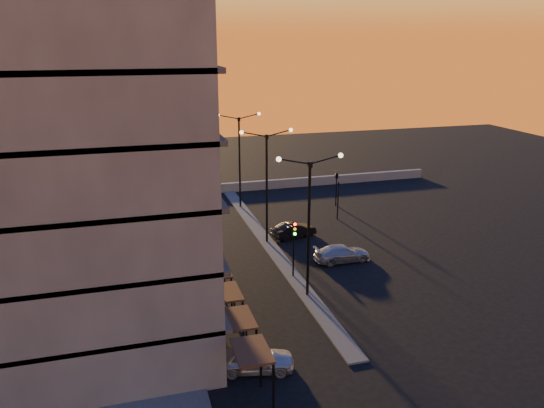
% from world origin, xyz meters
% --- Properties ---
extents(ground, '(120.00, 120.00, 0.00)m').
position_xyz_m(ground, '(0.00, 0.00, 0.00)').
color(ground, black).
rests_on(ground, ground).
extents(sidewalk_west, '(5.00, 40.00, 0.12)m').
position_xyz_m(sidewalk_west, '(-10.50, 4.00, 0.06)').
color(sidewalk_west, '#484846').
rests_on(sidewalk_west, ground).
extents(median, '(1.20, 36.00, 0.12)m').
position_xyz_m(median, '(0.00, 10.00, 0.06)').
color(median, '#484846').
rests_on(median, ground).
extents(parapet, '(44.00, 0.50, 1.00)m').
position_xyz_m(parapet, '(2.00, 26.00, 0.50)').
color(parapet, slate).
rests_on(parapet, ground).
extents(building, '(14.35, 17.08, 25.00)m').
position_xyz_m(building, '(-14.00, 0.03, 11.91)').
color(building, '#66605A').
rests_on(building, ground).
extents(streetlamp_near, '(4.32, 0.32, 9.51)m').
position_xyz_m(streetlamp_near, '(0.00, 0.00, 5.59)').
color(streetlamp_near, black).
rests_on(streetlamp_near, ground).
extents(streetlamp_mid, '(4.32, 0.32, 9.51)m').
position_xyz_m(streetlamp_mid, '(0.00, 10.00, 5.59)').
color(streetlamp_mid, black).
rests_on(streetlamp_mid, ground).
extents(streetlamp_far, '(4.32, 0.32, 9.51)m').
position_xyz_m(streetlamp_far, '(0.00, 20.00, 5.59)').
color(streetlamp_far, black).
rests_on(streetlamp_far, ground).
extents(traffic_light_main, '(0.28, 0.44, 4.25)m').
position_xyz_m(traffic_light_main, '(0.00, 2.87, 2.89)').
color(traffic_light_main, black).
rests_on(traffic_light_main, ground).
extents(signal_east_a, '(0.13, 0.16, 3.60)m').
position_xyz_m(signal_east_a, '(8.00, 14.00, 1.93)').
color(signal_east_a, black).
rests_on(signal_east_a, ground).
extents(signal_east_b, '(0.42, 1.99, 3.60)m').
position_xyz_m(signal_east_b, '(9.50, 18.00, 3.10)').
color(signal_east_b, black).
rests_on(signal_east_b, ground).
extents(car_hatchback, '(4.37, 2.57, 1.40)m').
position_xyz_m(car_hatchback, '(-5.39, -7.00, 0.70)').
color(car_hatchback, '#BBBCC3').
rests_on(car_hatchback, ground).
extents(car_sedan, '(4.07, 2.20, 1.27)m').
position_xyz_m(car_sedan, '(2.58, 10.65, 0.64)').
color(car_sedan, black).
rests_on(car_sedan, ground).
extents(car_wagon, '(4.36, 1.82, 1.26)m').
position_xyz_m(car_wagon, '(4.50, 4.73, 0.63)').
color(car_wagon, '#A6AAAE').
rests_on(car_wagon, ground).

